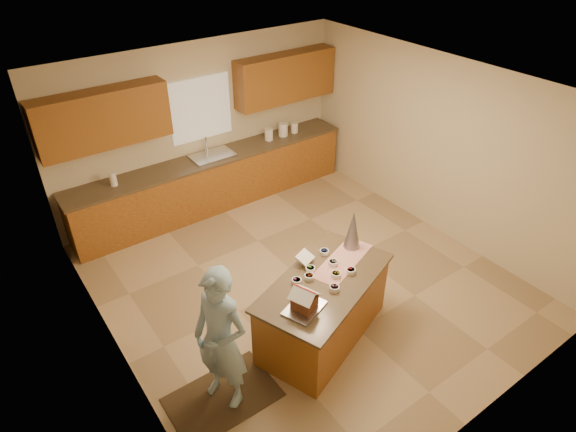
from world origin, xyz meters
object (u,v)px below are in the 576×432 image
at_px(island_base, 323,309).
at_px(gingerbread_house, 304,300).
at_px(tinsel_tree, 353,229).
at_px(boy, 221,340).

height_order(island_base, gingerbread_house, gingerbread_house).
bearing_deg(tinsel_tree, boy, -169.33).
distance_m(island_base, boy, 1.45).
bearing_deg(island_base, gingerbread_house, -174.81).
xyz_separation_m(tinsel_tree, boy, (-2.05, -0.39, -0.27)).
bearing_deg(island_base, tinsel_tree, 3.67).
xyz_separation_m(island_base, boy, (-1.38, -0.08, 0.44)).
bearing_deg(tinsel_tree, island_base, -155.68).
xyz_separation_m(island_base, tinsel_tree, (0.67, 0.30, 0.71)).
xyz_separation_m(island_base, gingerbread_house, (-0.47, -0.23, 0.57)).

